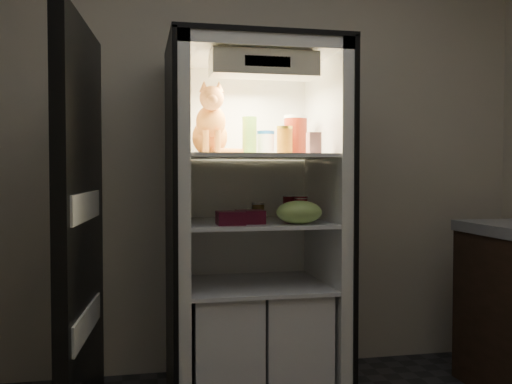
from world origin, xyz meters
TOP-DOWN VIEW (x-y plane):
  - room_shell at (0.00, 0.00)m, footprint 3.60×3.60m
  - refrigerator at (0.00, 1.38)m, footprint 0.90×0.72m
  - fridge_door at (-0.85, 0.99)m, footprint 0.13×0.87m
  - tabby_cat at (-0.22, 1.40)m, footprint 0.31×0.36m
  - parmesan_shaker at (-0.02, 1.38)m, footprint 0.08×0.08m
  - mayo_tub at (0.08, 1.43)m, footprint 0.09×0.09m
  - salsa_jar at (0.15, 1.27)m, footprint 0.08×0.08m
  - pepper_jar at (0.24, 1.38)m, footprint 0.13×0.13m
  - cream_carton at (0.26, 1.12)m, footprint 0.06×0.06m
  - soda_can_a at (0.21, 1.40)m, footprint 0.07×0.07m
  - soda_can_b at (0.25, 1.30)m, footprint 0.07×0.07m
  - soda_can_c at (0.25, 1.31)m, footprint 0.07×0.07m
  - condiment_jar at (0.04, 1.41)m, footprint 0.07×0.07m
  - grape_bag at (0.18, 1.12)m, footprint 0.23×0.17m
  - berry_box_left at (-0.16, 1.14)m, footprint 0.13×0.13m
  - berry_box_right at (-0.05, 1.19)m, footprint 0.13×0.13m

SIDE VIEW (x-z plane):
  - refrigerator at x=0.00m, z-range -0.15..1.73m
  - fridge_door at x=-0.85m, z-range -0.01..1.84m
  - berry_box_left at x=-0.16m, z-range 0.94..1.01m
  - berry_box_right at x=-0.05m, z-range 0.94..1.01m
  - condiment_jar at x=0.04m, z-range 0.94..1.03m
  - grape_bag at x=0.18m, z-range 0.94..1.06m
  - soda_can_b at x=0.25m, z-range 0.94..1.06m
  - soda_can_a at x=0.21m, z-range 0.94..1.07m
  - soda_can_c at x=0.25m, z-range 0.94..1.07m
  - cream_carton at x=0.26m, z-range 1.29..1.40m
  - mayo_tub at x=0.08m, z-range 1.29..1.42m
  - salsa_jar at x=0.15m, z-range 1.29..1.44m
  - parmesan_shaker at x=-0.02m, z-range 1.29..1.49m
  - pepper_jar at x=0.24m, z-range 1.29..1.51m
  - tabby_cat at x=-0.22m, z-range 1.24..1.62m
  - room_shell at x=0.00m, z-range -0.18..3.42m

